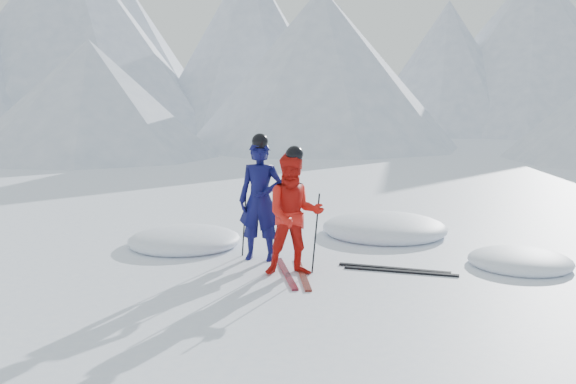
# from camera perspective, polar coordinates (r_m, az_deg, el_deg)

# --- Properties ---
(ground) EXTENTS (160.00, 160.00, 0.00)m
(ground) POSITION_cam_1_polar(r_m,az_deg,el_deg) (9.43, 9.71, -7.31)
(ground) COLOR white
(ground) RESTS_ON ground
(mountain_range) EXTENTS (106.15, 62.94, 15.53)m
(mountain_range) POSITION_cam_1_polar(r_m,az_deg,el_deg) (44.97, 17.24, 13.26)
(mountain_range) COLOR #B2BCD1
(mountain_range) RESTS_ON ground
(skier_blue) EXTENTS (0.73, 0.49, 1.94)m
(skier_blue) POSITION_cam_1_polar(r_m,az_deg,el_deg) (9.79, -2.61, -0.81)
(skier_blue) COLOR #0B0C45
(skier_blue) RESTS_ON ground
(skier_red) EXTENTS (1.03, 0.90, 1.80)m
(skier_red) POSITION_cam_1_polar(r_m,az_deg,el_deg) (8.92, 0.59, -2.13)
(skier_red) COLOR red
(skier_red) RESTS_ON ground
(pole_blue_left) EXTENTS (0.13, 0.09, 1.29)m
(pole_blue_left) POSITION_cam_1_polar(r_m,az_deg,el_deg) (10.06, -4.09, -2.45)
(pole_blue_left) COLOR black
(pole_blue_left) RESTS_ON ground
(pole_blue_right) EXTENTS (0.13, 0.08, 1.29)m
(pole_blue_right) POSITION_cam_1_polar(r_m,az_deg,el_deg) (10.04, -0.90, -2.44)
(pole_blue_right) COLOR black
(pole_blue_right) RESTS_ON ground
(pole_red_left) EXTENTS (0.12, 0.10, 1.20)m
(pole_red_left) POSITION_cam_1_polar(r_m,az_deg,el_deg) (9.27, -1.01, -3.63)
(pole_red_left) COLOR black
(pole_red_left) RESTS_ON ground
(pole_red_right) EXTENTS (0.12, 0.08, 1.20)m
(pole_red_right) POSITION_cam_1_polar(r_m,az_deg,el_deg) (9.09, 2.61, -3.88)
(pole_red_right) COLOR black
(pole_red_right) RESTS_ON ground
(ski_worn_left) EXTENTS (0.61, 1.64, 0.03)m
(ski_worn_left) POSITION_cam_1_polar(r_m,az_deg,el_deg) (9.14, -0.17, -7.58)
(ski_worn_left) COLOR black
(ski_worn_left) RESTS_ON ground
(ski_worn_right) EXTENTS (0.50, 1.67, 0.03)m
(ski_worn_right) POSITION_cam_1_polar(r_m,az_deg,el_deg) (9.11, 1.34, -7.65)
(ski_worn_right) COLOR black
(ski_worn_right) RESTS_ON ground
(ski_loose_a) EXTENTS (1.69, 0.35, 0.03)m
(ski_loose_a) POSITION_cam_1_polar(r_m,az_deg,el_deg) (9.52, 9.88, -7.06)
(ski_loose_a) COLOR black
(ski_loose_a) RESTS_ON ground
(ski_loose_b) EXTENTS (1.70, 0.30, 0.03)m
(ski_loose_b) POSITION_cam_1_polar(r_m,az_deg,el_deg) (9.38, 10.50, -7.32)
(ski_loose_b) COLOR black
(ski_loose_b) RESTS_ON ground
(snow_lumps) EXTENTS (9.03, 5.19, 0.53)m
(snow_lumps) POSITION_cam_1_polar(r_m,az_deg,el_deg) (11.06, 6.95, -4.93)
(snow_lumps) COLOR white
(snow_lumps) RESTS_ON ground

